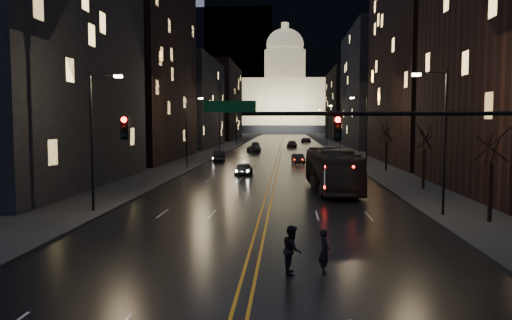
% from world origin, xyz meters
% --- Properties ---
extents(ground, '(900.00, 900.00, 0.00)m').
position_xyz_m(ground, '(0.00, 0.00, 0.00)').
color(ground, black).
rests_on(ground, ground).
extents(road, '(20.00, 320.00, 0.02)m').
position_xyz_m(road, '(0.00, 130.00, 0.01)').
color(road, black).
rests_on(road, ground).
extents(sidewalk_left, '(8.00, 320.00, 0.16)m').
position_xyz_m(sidewalk_left, '(-14.00, 130.00, 0.08)').
color(sidewalk_left, black).
rests_on(sidewalk_left, ground).
extents(sidewalk_right, '(8.00, 320.00, 0.16)m').
position_xyz_m(sidewalk_right, '(14.00, 130.00, 0.08)').
color(sidewalk_right, black).
rests_on(sidewalk_right, ground).
extents(center_line, '(0.62, 320.00, 0.01)m').
position_xyz_m(center_line, '(0.00, 130.00, 0.03)').
color(center_line, orange).
rests_on(center_line, road).
extents(building_left_near, '(12.00, 28.00, 22.00)m').
position_xyz_m(building_left_near, '(-21.00, 22.00, 11.00)').
color(building_left_near, black).
rests_on(building_left_near, ground).
extents(building_left_mid, '(12.00, 30.00, 28.00)m').
position_xyz_m(building_left_mid, '(-21.00, 54.00, 14.00)').
color(building_left_mid, black).
rests_on(building_left_mid, ground).
extents(building_left_far, '(12.00, 34.00, 20.00)m').
position_xyz_m(building_left_far, '(-21.00, 92.00, 10.00)').
color(building_left_far, black).
rests_on(building_left_far, ground).
extents(building_left_dist, '(12.00, 40.00, 24.00)m').
position_xyz_m(building_left_dist, '(-21.00, 140.00, 12.00)').
color(building_left_dist, black).
rests_on(building_left_dist, ground).
extents(building_right_tall, '(12.00, 30.00, 38.00)m').
position_xyz_m(building_right_tall, '(21.00, 50.00, 19.00)').
color(building_right_tall, black).
rests_on(building_right_tall, ground).
extents(building_right_mid, '(12.00, 34.00, 26.00)m').
position_xyz_m(building_right_mid, '(21.00, 92.00, 13.00)').
color(building_right_mid, black).
rests_on(building_right_mid, ground).
extents(building_right_dist, '(12.00, 40.00, 22.00)m').
position_xyz_m(building_right_dist, '(21.00, 140.00, 11.00)').
color(building_right_dist, black).
rests_on(building_right_dist, ground).
extents(mountain_ridge, '(520.00, 60.00, 130.00)m').
position_xyz_m(mountain_ridge, '(40.00, 380.00, 65.00)').
color(mountain_ridge, black).
rests_on(mountain_ridge, ground).
extents(capitol, '(90.00, 50.00, 58.50)m').
position_xyz_m(capitol, '(0.00, 250.00, 17.15)').
color(capitol, black).
rests_on(capitol, ground).
extents(traffic_signal, '(17.29, 0.45, 7.00)m').
position_xyz_m(traffic_signal, '(5.91, -0.00, 5.10)').
color(traffic_signal, black).
rests_on(traffic_signal, ground).
extents(streetlamp_right_near, '(2.13, 0.25, 9.00)m').
position_xyz_m(streetlamp_right_near, '(10.81, 10.00, 5.08)').
color(streetlamp_right_near, black).
rests_on(streetlamp_right_near, ground).
extents(streetlamp_left_near, '(2.13, 0.25, 9.00)m').
position_xyz_m(streetlamp_left_near, '(-10.81, 10.00, 5.08)').
color(streetlamp_left_near, black).
rests_on(streetlamp_left_near, ground).
extents(streetlamp_right_mid, '(2.13, 0.25, 9.00)m').
position_xyz_m(streetlamp_right_mid, '(10.81, 40.00, 5.08)').
color(streetlamp_right_mid, black).
rests_on(streetlamp_right_mid, ground).
extents(streetlamp_left_mid, '(2.13, 0.25, 9.00)m').
position_xyz_m(streetlamp_left_mid, '(-10.81, 40.00, 5.08)').
color(streetlamp_left_mid, black).
rests_on(streetlamp_left_mid, ground).
extents(streetlamp_right_far, '(2.13, 0.25, 9.00)m').
position_xyz_m(streetlamp_right_far, '(10.81, 70.00, 5.08)').
color(streetlamp_right_far, black).
rests_on(streetlamp_right_far, ground).
extents(streetlamp_left_far, '(2.13, 0.25, 9.00)m').
position_xyz_m(streetlamp_left_far, '(-10.81, 70.00, 5.08)').
color(streetlamp_left_far, black).
rests_on(streetlamp_left_far, ground).
extents(streetlamp_right_dist, '(2.13, 0.25, 9.00)m').
position_xyz_m(streetlamp_right_dist, '(10.81, 100.00, 5.08)').
color(streetlamp_right_dist, black).
rests_on(streetlamp_right_dist, ground).
extents(streetlamp_left_dist, '(2.13, 0.25, 9.00)m').
position_xyz_m(streetlamp_left_dist, '(-10.81, 100.00, 5.08)').
color(streetlamp_left_dist, black).
rests_on(streetlamp_left_dist, ground).
extents(tree_right_near, '(2.40, 2.40, 6.65)m').
position_xyz_m(tree_right_near, '(13.00, 8.00, 4.53)').
color(tree_right_near, black).
rests_on(tree_right_near, ground).
extents(tree_right_mid, '(2.40, 2.40, 6.65)m').
position_xyz_m(tree_right_mid, '(13.00, 22.00, 4.53)').
color(tree_right_mid, black).
rests_on(tree_right_mid, ground).
extents(tree_right_far, '(2.40, 2.40, 6.65)m').
position_xyz_m(tree_right_far, '(13.00, 38.00, 4.53)').
color(tree_right_far, black).
rests_on(tree_right_far, ground).
extents(bus, '(3.96, 12.92, 3.55)m').
position_xyz_m(bus, '(5.21, 21.26, 1.77)').
color(bus, black).
rests_on(bus, ground).
extents(oncoming_car_a, '(1.91, 4.23, 1.41)m').
position_xyz_m(oncoming_car_a, '(-3.30, 32.88, 0.70)').
color(oncoming_car_a, black).
rests_on(oncoming_car_a, ground).
extents(oncoming_car_b, '(2.33, 5.04, 1.60)m').
position_xyz_m(oncoming_car_b, '(-8.50, 51.41, 0.80)').
color(oncoming_car_b, black).
rests_on(oncoming_car_b, ground).
extents(oncoming_car_c, '(2.55, 5.25, 1.44)m').
position_xyz_m(oncoming_car_c, '(-4.91, 73.95, 0.72)').
color(oncoming_car_c, black).
rests_on(oncoming_car_c, ground).
extents(oncoming_car_d, '(2.12, 4.78, 1.36)m').
position_xyz_m(oncoming_car_d, '(-5.63, 90.15, 0.68)').
color(oncoming_car_d, black).
rests_on(oncoming_car_d, ground).
extents(receding_car_a, '(1.97, 4.28, 1.36)m').
position_xyz_m(receding_car_a, '(2.96, 48.62, 0.68)').
color(receding_car_a, black).
rests_on(receding_car_a, ground).
extents(receding_car_b, '(1.85, 3.94, 1.30)m').
position_xyz_m(receding_car_b, '(8.50, 63.94, 0.65)').
color(receding_car_b, black).
rests_on(receding_car_b, ground).
extents(receding_car_c, '(2.49, 5.39, 1.52)m').
position_xyz_m(receding_car_c, '(2.50, 91.56, 0.76)').
color(receding_car_c, black).
rests_on(receding_car_c, ground).
extents(receding_car_d, '(2.96, 5.65, 1.52)m').
position_xyz_m(receding_car_d, '(6.65, 119.19, 0.76)').
color(receding_car_d, black).
rests_on(receding_car_d, ground).
extents(pedestrian_a, '(0.42, 0.64, 1.75)m').
position_xyz_m(pedestrian_a, '(2.87, -2.00, 0.87)').
color(pedestrian_a, black).
rests_on(pedestrian_a, ground).
extents(pedestrian_b, '(0.53, 0.93, 1.89)m').
position_xyz_m(pedestrian_b, '(1.63, -2.00, 0.94)').
color(pedestrian_b, black).
rests_on(pedestrian_b, ground).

